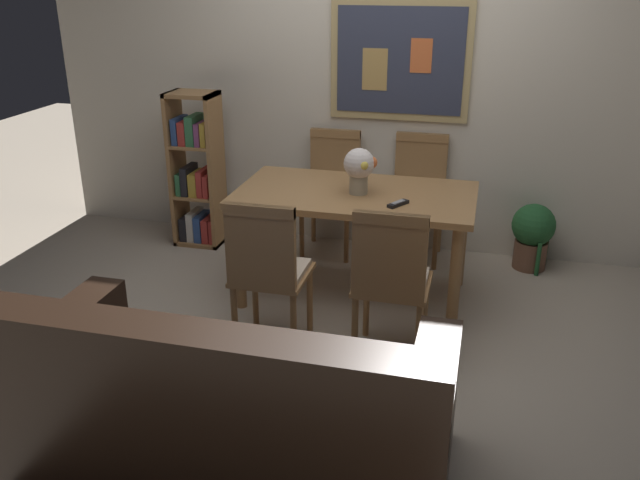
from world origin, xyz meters
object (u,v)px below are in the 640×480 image
(dining_chair_near_left, at_px, (267,264))
(bookshelf, at_px, (197,177))
(potted_ivy, at_px, (533,234))
(flower_vase, at_px, (359,167))
(dining_chair_near_right, at_px, (391,274))
(dining_chair_far_right, at_px, (418,186))
(dining_table, at_px, (355,206))
(dining_chair_far_left, at_px, (332,181))
(leather_couch, at_px, (230,412))
(tv_remote, at_px, (398,204))

(dining_chair_near_left, relative_size, bookshelf, 0.77)
(dining_chair_near_left, xyz_separation_m, potted_ivy, (1.47, 1.54, -0.27))
(dining_chair_near_left, height_order, flower_vase, flower_vase)
(dining_chair_near_right, bearing_deg, bookshelf, 141.54)
(bookshelf, height_order, potted_ivy, bookshelf)
(dining_chair_near_left, xyz_separation_m, bookshelf, (-1.04, 1.40, 0.00))
(dining_chair_near_right, xyz_separation_m, dining_chair_far_right, (-0.04, 1.54, 0.00))
(dining_table, bearing_deg, flower_vase, -43.17)
(dining_chair_far_right, height_order, potted_ivy, dining_chair_far_right)
(flower_vase, bearing_deg, dining_chair_far_right, 70.78)
(dining_chair_far_left, relative_size, dining_chair_far_right, 1.00)
(dining_table, relative_size, bookshelf, 1.26)
(dining_chair_far_right, relative_size, flower_vase, 3.18)
(dining_chair_far_right, xyz_separation_m, potted_ivy, (0.84, -0.05, -0.27))
(dining_chair_far_left, xyz_separation_m, leather_couch, (0.17, -2.53, -0.23))
(dining_chair_near_right, xyz_separation_m, dining_chair_far_left, (-0.68, 1.50, 0.00))
(dining_table, xyz_separation_m, potted_ivy, (1.15, 0.75, -0.36))
(flower_vase, bearing_deg, bookshelf, 155.47)
(dining_table, distance_m, bookshelf, 1.49)
(dining_chair_far_right, xyz_separation_m, tv_remote, (-0.02, -0.99, 0.20))
(dining_chair_near_left, distance_m, tv_remote, 0.89)
(dining_chair_near_right, relative_size, dining_chair_far_left, 1.00)
(dining_chair_far_right, relative_size, dining_chair_near_left, 1.00)
(leather_couch, bearing_deg, dining_table, 84.82)
(leather_couch, bearing_deg, tv_remote, 73.93)
(dining_table, distance_m, dining_chair_near_left, 0.86)
(dining_chair_near_right, xyz_separation_m, flower_vase, (-0.32, 0.72, 0.36))
(dining_chair_far_left, distance_m, flower_vase, 0.93)
(flower_vase, bearing_deg, leather_couch, -96.10)
(dining_chair_near_right, height_order, flower_vase, flower_vase)
(dining_chair_near_right, distance_m, dining_chair_near_left, 0.67)
(bookshelf, bearing_deg, leather_couch, -63.30)
(leather_couch, distance_m, tv_remote, 1.70)
(dining_chair_near_right, xyz_separation_m, tv_remote, (-0.05, 0.56, 0.20))
(dining_chair_near_left, height_order, leather_couch, dining_chair_near_left)
(bookshelf, xyz_separation_m, flower_vase, (1.39, -0.63, 0.35))
(dining_table, height_order, dining_chair_far_left, dining_chair_far_left)
(dining_chair_near_right, xyz_separation_m, leather_couch, (-0.51, -1.03, -0.23))
(dining_table, height_order, flower_vase, flower_vase)
(dining_chair_far_left, distance_m, dining_chair_near_left, 1.55)
(leather_couch, height_order, bookshelf, bookshelf)
(dining_table, bearing_deg, leather_couch, -95.18)
(dining_table, bearing_deg, dining_chair_far_left, 113.61)
(leather_couch, bearing_deg, dining_chair_far_left, 93.83)
(leather_couch, height_order, potted_ivy, leather_couch)
(dining_chair_far_right, distance_m, flower_vase, 0.94)
(tv_remote, bearing_deg, dining_chair_near_left, -135.63)
(dining_table, height_order, leather_couch, leather_couch)
(dining_table, height_order, tv_remote, tv_remote)
(dining_table, height_order, potted_ivy, dining_table)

